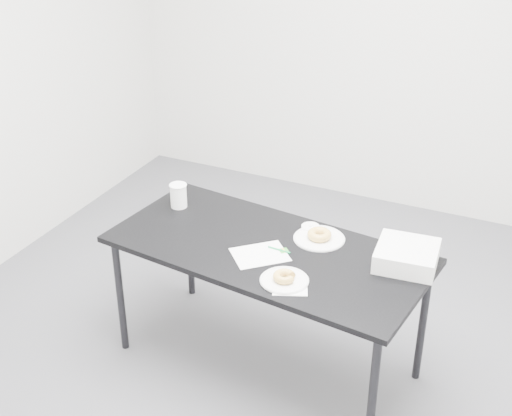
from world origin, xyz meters
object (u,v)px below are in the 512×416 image
at_px(scorecard, 260,255).
at_px(table, 267,257).
at_px(pen, 279,250).
at_px(donut_near, 284,276).
at_px(bakery_box, 407,256).
at_px(donut_far, 319,234).
at_px(coffee_cup, 178,196).
at_px(plate_near, 284,280).
at_px(plate_far, 319,239).

bearing_deg(scorecard, table, 132.57).
distance_m(scorecard, pen, 0.10).
relative_size(donut_near, bakery_box, 0.38).
bearing_deg(donut_near, bakery_box, 39.04).
relative_size(scorecard, donut_near, 2.44).
xyz_separation_m(table, donut_far, (0.20, 0.18, 0.08)).
bearing_deg(donut_far, coffee_cup, 179.56).
xyz_separation_m(pen, donut_far, (0.14, 0.19, 0.02)).
relative_size(scorecard, plate_near, 1.15).
distance_m(plate_far, coffee_cup, 0.81).
bearing_deg(scorecard, donut_near, 7.52).
height_order(plate_far, donut_far, donut_far).
xyz_separation_m(table, pen, (0.06, -0.00, 0.06)).
distance_m(plate_near, bakery_box, 0.59).
height_order(pen, donut_near, donut_near).
bearing_deg(scorecard, coffee_cup, -156.86).
bearing_deg(donut_near, plate_far, 88.53).
height_order(scorecard, plate_far, plate_far).
distance_m(pen, plate_near, 0.26).
distance_m(scorecard, donut_far, 0.33).
xyz_separation_m(scorecard, plate_near, (0.19, -0.16, 0.00)).
bearing_deg(plate_near, table, 128.75).
height_order(scorecard, bakery_box, bakery_box).
relative_size(plate_far, coffee_cup, 1.93).
height_order(plate_near, bakery_box, bakery_box).
xyz_separation_m(donut_near, plate_far, (0.01, 0.42, -0.02)).
height_order(pen, coffee_cup, coffee_cup).
relative_size(scorecard, plate_far, 1.00).
bearing_deg(table, bakery_box, 18.90).
distance_m(scorecard, plate_near, 0.25).
bearing_deg(plate_near, pen, 118.47).
xyz_separation_m(donut_near, bakery_box, (0.46, 0.37, 0.02)).
xyz_separation_m(plate_near, plate_far, (0.01, 0.42, -0.00)).
height_order(scorecard, plate_near, plate_near).
height_order(pen, bakery_box, bakery_box).
relative_size(plate_far, donut_far, 2.13).
relative_size(coffee_cup, bakery_box, 0.48).
relative_size(table, pen, 13.76).
bearing_deg(plate_far, coffee_cup, 179.56).
bearing_deg(bakery_box, plate_far, 168.99).
xyz_separation_m(pen, plate_near, (0.13, -0.23, -0.00)).
bearing_deg(donut_near, pen, 118.47).
xyz_separation_m(table, scorecard, (-0.01, -0.08, 0.05)).
distance_m(table, donut_near, 0.31).
xyz_separation_m(plate_near, bakery_box, (0.46, 0.37, 0.04)).
xyz_separation_m(scorecard, donut_far, (0.21, 0.26, 0.03)).
relative_size(donut_near, plate_far, 0.41).
relative_size(table, bakery_box, 5.85).
xyz_separation_m(plate_far, coffee_cup, (-0.81, 0.01, 0.06)).
xyz_separation_m(donut_far, coffee_cup, (-0.81, 0.01, 0.04)).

